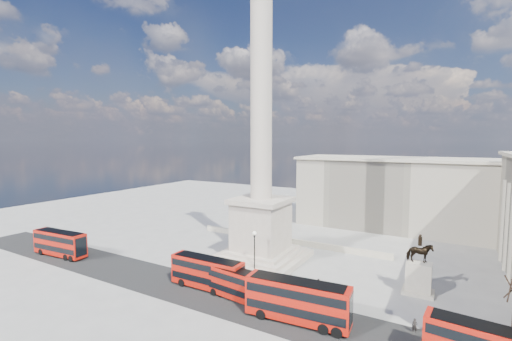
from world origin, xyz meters
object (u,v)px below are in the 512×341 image
object	(u,v)px
red_bus_a	(208,273)
nelsons_column	(261,186)
equestrian_statue	(419,273)
pedestrian_crossing	(318,285)
red_bus_e	(60,243)
victorian_lamp	(254,249)
pedestrian_standing	(348,309)
red_bus_c	(298,301)
red_bus_b	(237,284)
pedestrian_walking	(415,326)

from	to	relation	value
red_bus_a	nelsons_column	bearing A→B (deg)	86.00
equestrian_statue	nelsons_column	bearing A→B (deg)	177.64
equestrian_statue	pedestrian_crossing	size ratio (longest dim) A/B	4.35
red_bus_e	equestrian_statue	distance (m)	58.66
victorian_lamp	pedestrian_standing	bearing A→B (deg)	-18.27
red_bus_a	equestrian_statue	bearing A→B (deg)	26.12
pedestrian_standing	pedestrian_crossing	world-z (taller)	pedestrian_crossing
pedestrian_crossing	victorian_lamp	bearing A→B (deg)	34.43
red_bus_a	red_bus_c	distance (m)	14.41
red_bus_c	victorian_lamp	distance (m)	14.63
nelsons_column	red_bus_c	size ratio (longest dim) A/B	4.12
red_bus_a	red_bus_e	world-z (taller)	red_bus_e
pedestrian_standing	equestrian_statue	bearing A→B (deg)	-143.67
red_bus_b	pedestrian_crossing	xyz separation A→B (m)	(8.40, 7.24, -1.12)
red_bus_a	pedestrian_walking	size ratio (longest dim) A/B	7.13
nelsons_column	red_bus_e	xyz separation A→B (m)	(-31.98, -16.10, -10.56)
nelsons_column	red_bus_b	world-z (taller)	nelsons_column
red_bus_b	pedestrian_standing	xyz separation A→B (m)	(13.50, 2.97, -1.26)
victorian_lamp	equestrian_statue	xyz separation A→B (m)	(22.37, 5.31, -1.18)
red_bus_c	red_bus_b	bearing A→B (deg)	167.51
red_bus_c	nelsons_column	bearing A→B (deg)	126.10
victorian_lamp	red_bus_c	bearing A→B (deg)	-40.23
red_bus_c	pedestrian_crossing	size ratio (longest dim) A/B	6.44
red_bus_b	nelsons_column	bearing A→B (deg)	114.29
red_bus_b	pedestrian_standing	distance (m)	13.88
red_bus_b	red_bus_e	distance (m)	36.52
nelsons_column	pedestrian_crossing	xyz separation A→B (m)	(12.89, -7.23, -11.98)
pedestrian_standing	pedestrian_crossing	xyz separation A→B (m)	(-5.11, 4.27, 0.14)
red_bus_b	victorian_lamp	bearing A→B (deg)	111.88
pedestrian_walking	red_bus_e	bearing A→B (deg)	-179.54
pedestrian_crossing	red_bus_a	bearing A→B (deg)	65.09
red_bus_a	pedestrian_walking	distance (m)	26.17
red_bus_e	victorian_lamp	bearing A→B (deg)	11.66
red_bus_a	red_bus_c	bearing A→B (deg)	-8.06
nelsons_column	red_bus_a	bearing A→B (deg)	-93.43
red_bus_a	red_bus_c	world-z (taller)	red_bus_c
nelsons_column	pedestrian_standing	world-z (taller)	nelsons_column
red_bus_a	pedestrian_standing	xyz separation A→B (m)	(18.83, 2.36, -1.53)
red_bus_c	red_bus_e	size ratio (longest dim) A/B	1.08
red_bus_e	pedestrian_standing	world-z (taller)	red_bus_e
red_bus_c	red_bus_e	distance (m)	45.44
equestrian_statue	pedestrian_crossing	world-z (taller)	equestrian_statue
red_bus_c	victorian_lamp	xyz separation A→B (m)	(-11.12, 9.40, 1.48)
red_bus_b	red_bus_c	world-z (taller)	red_bus_c
red_bus_c	pedestrian_standing	bearing A→B (deg)	38.53
red_bus_a	pedestrian_standing	bearing A→B (deg)	6.56
victorian_lamp	pedestrian_standing	world-z (taller)	victorian_lamp
red_bus_b	red_bus_a	bearing A→B (deg)	-179.50
red_bus_c	pedestrian_walking	bearing A→B (deg)	15.41
red_bus_b	pedestrian_standing	bearing A→B (deg)	19.41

